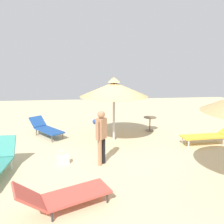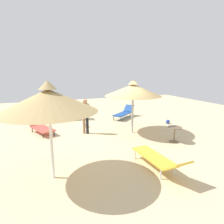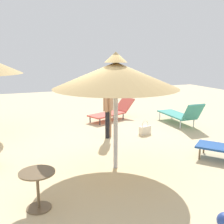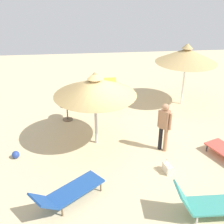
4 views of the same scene
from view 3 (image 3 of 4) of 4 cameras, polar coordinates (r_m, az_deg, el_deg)
ground at (r=7.12m, az=-1.34°, el=-9.01°), size 24.00×24.00×0.10m
parasol_umbrella_near_right at (r=5.77m, az=0.80°, el=7.76°), size 2.68×2.68×2.57m
lounge_chair_edge at (r=10.50m, az=0.13°, el=0.17°), size 2.07×1.35×0.75m
lounge_chair_far_left at (r=10.04m, az=14.17°, el=-0.42°), size 0.70×2.02×0.91m
person_standing_front at (r=8.16m, az=-0.78°, el=1.20°), size 0.35×0.39×1.69m
handbag at (r=8.70m, az=6.93°, el=-3.72°), size 0.40×0.24×0.45m
side_table_round at (r=4.75m, az=-15.36°, el=-14.31°), size 0.59×0.59×0.66m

